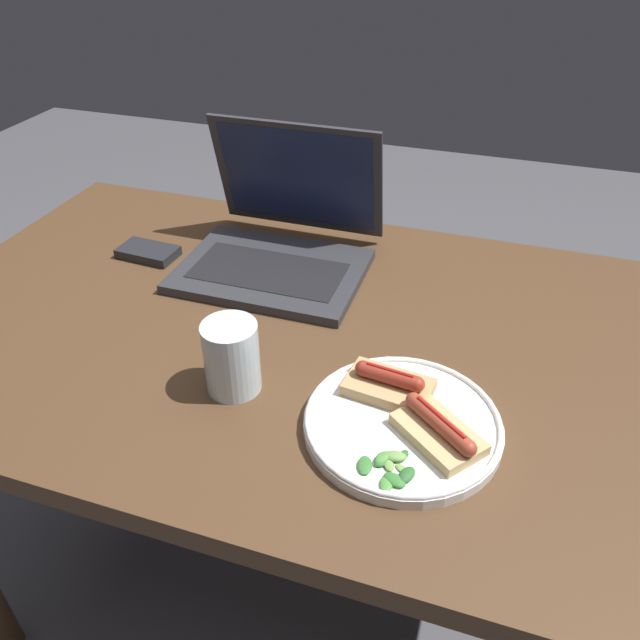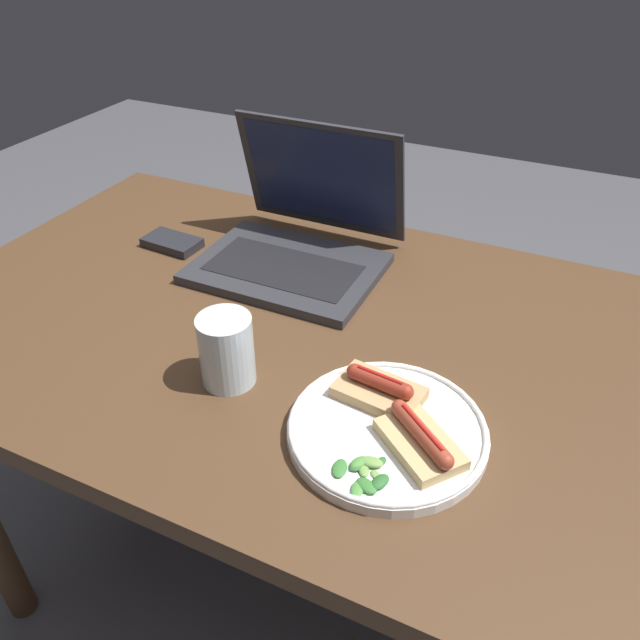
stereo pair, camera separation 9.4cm
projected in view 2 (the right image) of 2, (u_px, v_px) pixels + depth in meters
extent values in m
plane|color=#4C4C51|center=(311.00, 591.00, 1.48)|extent=(6.00, 6.00, 0.00)
cube|color=#4C331E|center=(307.00, 335.00, 1.04)|extent=(1.35, 0.82, 0.04)
cylinder|color=#4C331E|center=(628.00, 473.00, 1.29)|extent=(0.06, 0.06, 0.74)
cylinder|color=#4C331E|center=(168.00, 331.00, 1.70)|extent=(0.06, 0.06, 0.74)
cube|color=#2D2D33|center=(287.00, 268.00, 1.16)|extent=(0.33, 0.25, 0.02)
cube|color=black|center=(283.00, 268.00, 1.14)|extent=(0.27, 0.14, 0.00)
cube|color=#2D2D33|center=(322.00, 177.00, 1.20)|extent=(0.33, 0.06, 0.23)
cube|color=#192347|center=(321.00, 177.00, 1.20)|extent=(0.30, 0.05, 0.20)
cylinder|color=white|center=(387.00, 432.00, 0.82)|extent=(0.26, 0.26, 0.02)
torus|color=white|center=(387.00, 426.00, 0.81)|extent=(0.26, 0.26, 0.01)
cube|color=tan|center=(420.00, 444.00, 0.78)|extent=(0.13, 0.13, 0.02)
cylinder|color=#9E3D28|center=(421.00, 433.00, 0.77)|extent=(0.09, 0.08, 0.02)
sphere|color=#9E3D28|center=(445.00, 461.00, 0.73)|extent=(0.02, 0.02, 0.02)
sphere|color=#9E3D28|center=(399.00, 408.00, 0.81)|extent=(0.02, 0.02, 0.02)
cylinder|color=red|center=(422.00, 427.00, 0.76)|extent=(0.07, 0.06, 0.01)
cube|color=tan|center=(379.00, 392.00, 0.86)|extent=(0.13, 0.09, 0.02)
cylinder|color=maroon|center=(380.00, 381.00, 0.85)|extent=(0.08, 0.03, 0.02)
sphere|color=maroon|center=(354.00, 371.00, 0.86)|extent=(0.02, 0.02, 0.02)
sphere|color=maroon|center=(406.00, 392.00, 0.83)|extent=(0.02, 0.02, 0.02)
cylinder|color=red|center=(380.00, 375.00, 0.84)|extent=(0.07, 0.01, 0.01)
ellipsoid|color=#387A33|center=(340.00, 468.00, 0.76)|extent=(0.02, 0.03, 0.01)
ellipsoid|color=#387A33|center=(367.00, 486.00, 0.73)|extent=(0.03, 0.03, 0.01)
ellipsoid|color=#2D662D|center=(356.00, 468.00, 0.76)|extent=(0.02, 0.02, 0.01)
ellipsoid|color=#2D662D|center=(381.00, 462.00, 0.76)|extent=(0.01, 0.02, 0.01)
ellipsoid|color=#709E4C|center=(364.00, 470.00, 0.75)|extent=(0.02, 0.02, 0.01)
ellipsoid|color=#709E4C|center=(376.00, 475.00, 0.75)|extent=(0.02, 0.02, 0.00)
ellipsoid|color=#709E4C|center=(372.00, 462.00, 0.76)|extent=(0.03, 0.02, 0.01)
ellipsoid|color=#4C8E3D|center=(357.00, 489.00, 0.73)|extent=(0.02, 0.03, 0.01)
ellipsoid|color=#2D662D|center=(380.00, 482.00, 0.74)|extent=(0.02, 0.03, 0.01)
ellipsoid|color=#4C8E3D|center=(359.00, 463.00, 0.76)|extent=(0.03, 0.03, 0.01)
cylinder|color=silver|center=(227.00, 350.00, 0.89)|extent=(0.08, 0.08, 0.11)
cube|color=#232328|center=(172.00, 243.00, 1.24)|extent=(0.12, 0.07, 0.02)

